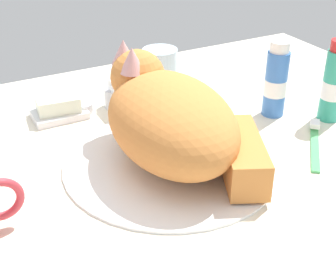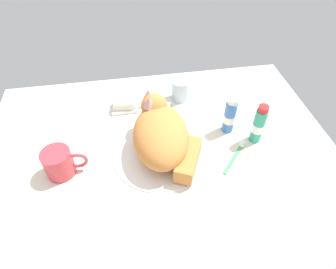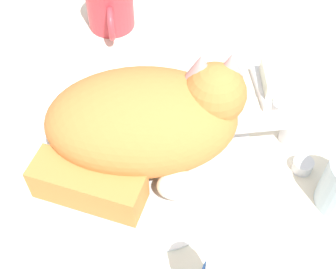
{
  "view_description": "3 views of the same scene",
  "coord_description": "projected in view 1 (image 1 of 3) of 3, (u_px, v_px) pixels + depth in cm",
  "views": [
    {
      "loc": [
        -28.23,
        -52.39,
        38.13
      ],
      "look_at": [
        -1.11,
        -1.18,
        5.7
      ],
      "focal_mm": 51.86,
      "sensor_mm": 36.0,
      "label": 1
    },
    {
      "loc": [
        -7.55,
        -58.89,
        67.79
      ],
      "look_at": [
        2.57,
        2.26,
        4.64
      ],
      "focal_mm": 30.9,
      "sensor_mm": 36.0,
      "label": 2
    },
    {
      "loc": [
        38.51,
        -0.97,
        52.01
      ],
      "look_at": [
        2.52,
        3.19,
        6.65
      ],
      "focal_mm": 48.32,
      "sensor_mm": 36.0,
      "label": 3
    }
  ],
  "objects": [
    {
      "name": "cat",
      "position": [
        171.0,
        118.0,
        0.68
      ],
      "size": [
        21.34,
        29.08,
        14.74
      ],
      "color": "#D17F3D",
      "rests_on": "sink_basin"
    },
    {
      "name": "sink_basin",
      "position": [
        171.0,
        161.0,
        0.7
      ],
      "size": [
        31.24,
        31.24,
        0.82
      ],
      "primitive_type": "cylinder",
      "color": "white",
      "rests_on": "ground_plane"
    },
    {
      "name": "mouthwash_bottle",
      "position": [
        333.0,
        83.0,
        0.8
      ],
      "size": [
        3.74,
        3.74,
        13.88
      ],
      "color": "teal",
      "rests_on": "ground_plane"
    },
    {
      "name": "ground_plane",
      "position": [
        171.0,
        172.0,
        0.71
      ],
      "size": [
        110.0,
        82.5,
        3.0
      ],
      "primitive_type": "cube",
      "color": "silver"
    },
    {
      "name": "rinse_cup",
      "position": [
        160.0,
        69.0,
        0.92
      ],
      "size": [
        6.69,
        6.69,
        7.85
      ],
      "color": "silver",
      "rests_on": "ground_plane"
    },
    {
      "name": "toothbrush",
      "position": [
        315.0,
        143.0,
        0.75
      ],
      "size": [
        10.36,
        11.41,
        1.6
      ],
      "color": "#4CB266",
      "rests_on": "ground_plane"
    },
    {
      "name": "soap_dish",
      "position": [
        59.0,
        114.0,
        0.83
      ],
      "size": [
        9.0,
        6.4,
        1.2
      ],
      "primitive_type": "cube",
      "color": "white",
      "rests_on": "ground_plane"
    },
    {
      "name": "toothpaste_bottle",
      "position": [
        276.0,
        82.0,
        0.82
      ],
      "size": [
        3.85,
        3.85,
        13.1
      ],
      "color": "#3870C6",
      "rests_on": "ground_plane"
    },
    {
      "name": "soap_bar",
      "position": [
        58.0,
        104.0,
        0.82
      ],
      "size": [
        7.48,
        5.57,
        2.63
      ],
      "primitive_type": "cube",
      "rotation": [
        0.0,
        0.0,
        -0.11
      ],
      "color": "silver",
      "rests_on": "soap_dish"
    },
    {
      "name": "faucet",
      "position": [
        117.0,
        97.0,
        0.85
      ],
      "size": [
        13.79,
        11.05,
        5.47
      ],
      "color": "silver",
      "rests_on": "ground_plane"
    }
  ]
}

